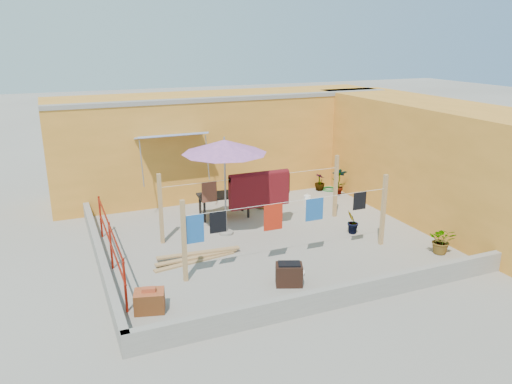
# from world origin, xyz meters

# --- Properties ---
(ground) EXTENTS (80.00, 80.00, 0.00)m
(ground) POSITION_xyz_m (0.00, 0.00, 0.00)
(ground) COLOR #9E998E
(ground) RESTS_ON ground
(wall_back) EXTENTS (11.00, 3.27, 3.21)m
(wall_back) POSITION_xyz_m (0.50, 4.69, 1.61)
(wall_back) COLOR orange
(wall_back) RESTS_ON ground
(wall_right) EXTENTS (2.40, 9.00, 3.20)m
(wall_right) POSITION_xyz_m (5.20, 0.00, 1.60)
(wall_right) COLOR orange
(wall_right) RESTS_ON ground
(parapet_front) EXTENTS (8.30, 0.16, 0.44)m
(parapet_front) POSITION_xyz_m (0.00, -3.58, 0.22)
(parapet_front) COLOR gray
(parapet_front) RESTS_ON ground
(parapet_left) EXTENTS (0.16, 7.30, 0.44)m
(parapet_left) POSITION_xyz_m (-4.08, 0.00, 0.22)
(parapet_left) COLOR gray
(parapet_left) RESTS_ON ground
(red_railing) EXTENTS (0.05, 4.20, 1.10)m
(red_railing) POSITION_xyz_m (-3.85, -0.20, 0.72)
(red_railing) COLOR #9F1E0F
(red_railing) RESTS_ON ground
(clothesline_rig) EXTENTS (5.09, 2.35, 1.80)m
(clothesline_rig) POSITION_xyz_m (0.07, 0.52, 1.05)
(clothesline_rig) COLOR tan
(clothesline_rig) RESTS_ON ground
(patio_umbrella) EXTENTS (2.32, 2.32, 2.58)m
(patio_umbrella) POSITION_xyz_m (-0.83, 0.75, 2.32)
(patio_umbrella) COLOR gray
(patio_umbrella) RESTS_ON ground
(outdoor_table) EXTENTS (1.50, 0.83, 0.68)m
(outdoor_table) POSITION_xyz_m (-0.44, 2.02, 0.61)
(outdoor_table) COLOR black
(outdoor_table) RESTS_ON ground
(brick_stack) EXTENTS (0.64, 0.53, 0.49)m
(brick_stack) POSITION_xyz_m (-3.45, -2.33, 0.21)
(brick_stack) COLOR #B05B28
(brick_stack) RESTS_ON ground
(lumber_pile) EXTENTS (2.14, 0.60, 0.13)m
(lumber_pile) POSITION_xyz_m (-1.98, -0.49, 0.06)
(lumber_pile) COLOR tan
(lumber_pile) RESTS_ON ground
(brazier) EXTENTS (0.64, 0.54, 0.49)m
(brazier) POSITION_xyz_m (-0.56, -2.41, 0.24)
(brazier) COLOR black
(brazier) RESTS_ON ground
(white_basin) EXTENTS (0.47, 0.47, 0.08)m
(white_basin) POSITION_xyz_m (-0.25, -2.03, 0.04)
(white_basin) COLOR white
(white_basin) RESTS_ON ground
(water_jug_a) EXTENTS (0.19, 0.19, 0.30)m
(water_jug_a) POSITION_xyz_m (2.19, 1.84, 0.13)
(water_jug_a) COLOR white
(water_jug_a) RESTS_ON ground
(water_jug_b) EXTENTS (0.22, 0.22, 0.35)m
(water_jug_b) POSITION_xyz_m (2.27, 2.01, 0.15)
(water_jug_b) COLOR white
(water_jug_b) RESTS_ON ground
(green_hose) EXTENTS (0.48, 0.48, 0.07)m
(green_hose) POSITION_xyz_m (3.70, 3.11, 0.03)
(green_hose) COLOR #197424
(green_hose) RESTS_ON ground
(plant_back_a) EXTENTS (0.99, 0.95, 0.85)m
(plant_back_a) POSITION_xyz_m (0.90, 2.37, 0.43)
(plant_back_a) COLOR #175019
(plant_back_a) RESTS_ON ground
(plant_back_b) EXTENTS (0.43, 0.43, 0.59)m
(plant_back_b) POSITION_xyz_m (3.39, 3.20, 0.29)
(plant_back_b) COLOR #175019
(plant_back_b) RESTS_ON ground
(plant_right_a) EXTENTS (0.58, 0.49, 0.92)m
(plant_right_a) POSITION_xyz_m (3.70, 2.50, 0.46)
(plant_right_a) COLOR #175019
(plant_right_a) RESTS_ON ground
(plant_right_b) EXTENTS (0.46, 0.44, 0.65)m
(plant_right_b) POSITION_xyz_m (2.22, -0.53, 0.33)
(plant_right_b) COLOR #175019
(plant_right_b) RESTS_ON ground
(plant_right_c) EXTENTS (0.80, 0.79, 0.67)m
(plant_right_c) POSITION_xyz_m (3.49, -2.41, 0.33)
(plant_right_c) COLOR #175019
(plant_right_c) RESTS_ON ground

